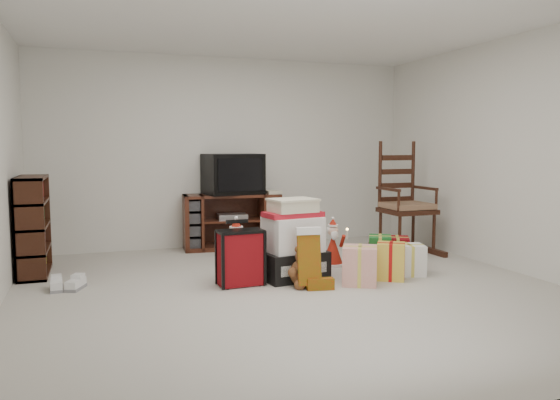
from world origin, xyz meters
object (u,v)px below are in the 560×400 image
object	(u,v)px
rocking_chair	(404,212)
mrs_claus_figurine	(237,257)
crt_television	(233,174)
sneaker_pair	(66,285)
gift_pile	(293,245)
tv_stand	(232,221)
teddy_bear	(303,269)
gift_cluster	(384,261)
bookshelf	(33,227)
santa_figurine	(333,248)
red_suitcase	(241,258)

from	to	relation	value
rocking_chair	mrs_claus_figurine	xyz separation A→B (m)	(-2.40, -0.79, -0.26)
crt_television	sneaker_pair	bearing A→B (deg)	-150.78
rocking_chair	gift_pile	world-z (taller)	rocking_chair
tv_stand	sneaker_pair	world-z (taller)	tv_stand
teddy_bear	gift_pile	bearing A→B (deg)	88.49
sneaker_pair	gift_cluster	world-z (taller)	gift_cluster
bookshelf	santa_figurine	distance (m)	3.19
sneaker_pair	gift_cluster	bearing A→B (deg)	-0.83
gift_cluster	bookshelf	bearing A→B (deg)	160.71
gift_pile	santa_figurine	xyz separation A→B (m)	(0.62, 0.40, -0.14)
tv_stand	rocking_chair	size ratio (longest dim) A/B	0.88
santa_figurine	mrs_claus_figurine	distance (m)	1.21
santa_figurine	sneaker_pair	bearing A→B (deg)	-177.71
rocking_chair	sneaker_pair	world-z (taller)	rocking_chair
rocking_chair	mrs_claus_figurine	distance (m)	2.54
crt_television	tv_stand	bearing A→B (deg)	-156.71
gift_pile	tv_stand	bearing A→B (deg)	87.08
bookshelf	gift_cluster	distance (m)	3.67
tv_stand	red_suitcase	xyz separation A→B (m)	(-0.39, -1.90, -0.08)
crt_television	teddy_bear	bearing A→B (deg)	-94.42
sneaker_pair	tv_stand	bearing A→B (deg)	44.54
bookshelf	teddy_bear	distance (m)	2.85
gift_pile	crt_television	distance (m)	1.94
gift_pile	teddy_bear	world-z (taller)	gift_pile
bookshelf	mrs_claus_figurine	xyz separation A→B (m)	(1.93, -0.96, -0.25)
red_suitcase	gift_pile	bearing A→B (deg)	5.76
red_suitcase	mrs_claus_figurine	world-z (taller)	red_suitcase
mrs_claus_figurine	crt_television	size ratio (longest dim) A/B	0.81
rocking_chair	santa_figurine	size ratio (longest dim) A/B	2.69
rocking_chair	red_suitcase	xyz separation A→B (m)	(-2.41, -1.00, -0.22)
gift_pile	teddy_bear	distance (m)	0.36
teddy_bear	gift_cluster	world-z (taller)	teddy_bear
sneaker_pair	santa_figurine	bearing A→B (deg)	9.23
red_suitcase	crt_television	size ratio (longest dim) A/B	0.81
tv_stand	sneaker_pair	distance (m)	2.51
tv_stand	mrs_claus_figurine	size ratio (longest dim) A/B	2.03
tv_stand	gift_pile	bearing A→B (deg)	-79.80
tv_stand	rocking_chair	distance (m)	2.22
sneaker_pair	gift_cluster	distance (m)	3.14
sneaker_pair	crt_television	distance (m)	2.68
santa_figurine	rocking_chair	bearing A→B (deg)	22.43
santa_figurine	crt_television	world-z (taller)	crt_television
tv_stand	bookshelf	xyz separation A→B (m)	(-2.31, -0.74, 0.14)
rocking_chair	red_suitcase	distance (m)	2.62
santa_figurine	sneaker_pair	xyz separation A→B (m)	(-2.78, -0.11, -0.16)
bookshelf	sneaker_pair	world-z (taller)	bookshelf
teddy_bear	santa_figurine	distance (m)	0.95
gift_pile	sneaker_pair	bearing A→B (deg)	163.80
tv_stand	teddy_bear	distance (m)	2.14
crt_television	rocking_chair	bearing A→B (deg)	-33.07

